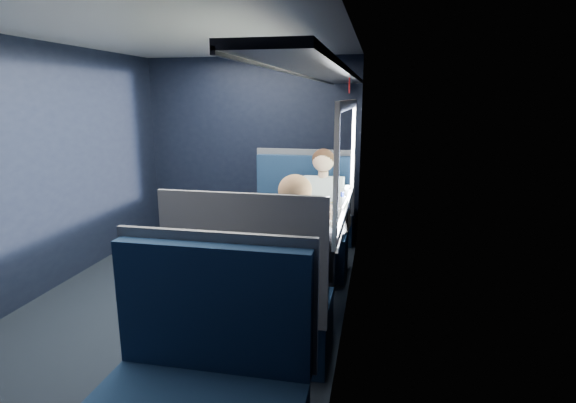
% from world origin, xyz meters
% --- Properties ---
extents(ground, '(2.80, 4.20, 0.01)m').
position_xyz_m(ground, '(0.00, 0.00, -0.01)').
color(ground, black).
extents(room_shell, '(3.00, 4.40, 2.40)m').
position_xyz_m(room_shell, '(0.02, 0.00, 1.48)').
color(room_shell, black).
rests_on(room_shell, ground).
extents(table, '(0.62, 1.00, 0.74)m').
position_xyz_m(table, '(1.03, 0.00, 0.66)').
color(table, '#54565E').
rests_on(table, ground).
extents(seat_bay_near, '(1.04, 0.62, 1.26)m').
position_xyz_m(seat_bay_near, '(0.83, 0.87, 0.42)').
color(seat_bay_near, '#0D1E39').
rests_on(seat_bay_near, ground).
extents(seat_bay_far, '(1.04, 0.62, 1.26)m').
position_xyz_m(seat_bay_far, '(0.85, -0.87, 0.41)').
color(seat_bay_far, '#0D1E39').
rests_on(seat_bay_far, ground).
extents(seat_row_front, '(1.04, 0.51, 1.16)m').
position_xyz_m(seat_row_front, '(0.85, 1.80, 0.41)').
color(seat_row_front, '#0D1E39').
rests_on(seat_row_front, ground).
extents(seat_row_back, '(1.04, 0.51, 1.16)m').
position_xyz_m(seat_row_back, '(0.85, -1.80, 0.41)').
color(seat_row_back, '#0D1E39').
rests_on(seat_row_back, ground).
extents(man, '(0.53, 0.56, 1.32)m').
position_xyz_m(man, '(1.10, 0.70, 0.72)').
color(man, black).
rests_on(man, ground).
extents(woman, '(0.53, 0.56, 1.32)m').
position_xyz_m(woman, '(1.10, -0.71, 0.73)').
color(woman, black).
rests_on(woman, ground).
extents(papers, '(0.66, 0.87, 0.01)m').
position_xyz_m(papers, '(0.97, -0.09, 0.74)').
color(papers, white).
rests_on(papers, table).
extents(laptop, '(0.23, 0.30, 0.22)m').
position_xyz_m(laptop, '(1.34, -0.02, 0.80)').
color(laptop, silver).
rests_on(laptop, table).
extents(bottle_small, '(0.06, 0.06, 0.22)m').
position_xyz_m(bottle_small, '(1.32, 0.41, 0.84)').
color(bottle_small, silver).
rests_on(bottle_small, table).
extents(cup, '(0.07, 0.07, 0.10)m').
position_xyz_m(cup, '(1.27, 0.30, 0.79)').
color(cup, white).
rests_on(cup, table).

